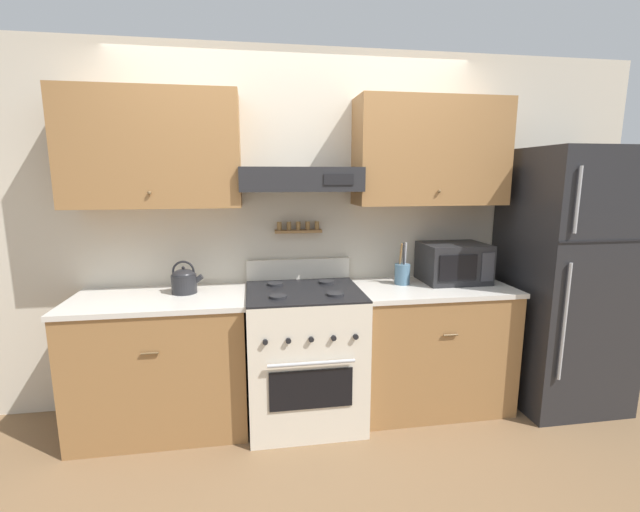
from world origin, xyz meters
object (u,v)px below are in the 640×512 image
refrigerator (564,279)px  microwave (453,263)px  tea_kettle (184,280)px  stove_range (304,354)px  utensil_crock (402,273)px

refrigerator → microwave: (-0.79, 0.17, 0.11)m
tea_kettle → stove_range: bearing=-8.8°
stove_range → utensil_crock: size_ratio=3.55×
stove_range → utensil_crock: bearing=9.5°
microwave → tea_kettle: bearing=-179.5°
refrigerator → microwave: bearing=167.9°
stove_range → utensil_crock: 0.90m
tea_kettle → refrigerator: bearing=-3.2°
stove_range → refrigerator: (1.92, -0.03, 0.47)m
refrigerator → tea_kettle: refrigerator is taller
tea_kettle → microwave: size_ratio=0.48×
refrigerator → utensil_crock: (-1.19, 0.15, 0.05)m
tea_kettle → microwave: (1.91, 0.02, 0.06)m
stove_range → microwave: 1.27m
microwave → refrigerator: bearing=-12.1°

